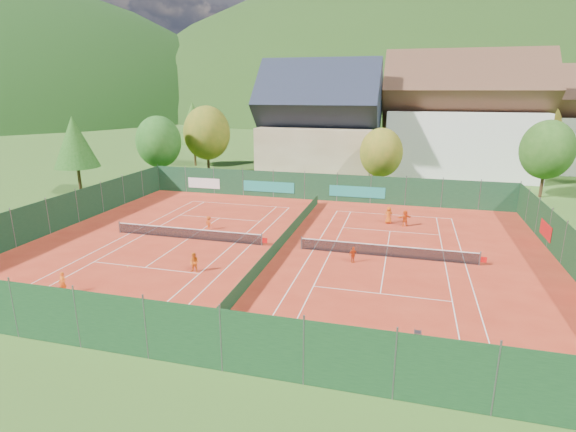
{
  "coord_description": "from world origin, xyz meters",
  "views": [
    {
      "loc": [
        8.99,
        -31.75,
        11.88
      ],
      "look_at": [
        0.0,
        2.0,
        2.0
      ],
      "focal_mm": 28.0,
      "sensor_mm": 36.0,
      "label": 1
    }
  ],
  "objects_px": {
    "hotel_block_b": "(555,126)",
    "player_left_far": "(209,223)",
    "player_left_near": "(63,283)",
    "hotel_block_a": "(462,123)",
    "player_right_near": "(353,255)",
    "player_right_far_a": "(389,215)",
    "player_right_far_b": "(405,218)",
    "player_left_mid": "(194,263)",
    "chalet": "(319,129)",
    "ball_hopper": "(418,335)"
  },
  "relations": [
    {
      "from": "chalet",
      "to": "hotel_block_b",
      "type": "xyz_separation_m",
      "value": [
        33.0,
        14.0,
        -0.01
      ]
    },
    {
      "from": "player_right_far_a",
      "to": "player_right_far_b",
      "type": "height_order",
      "value": "player_right_far_a"
    },
    {
      "from": "ball_hopper",
      "to": "player_left_near",
      "type": "bearing_deg",
      "value": 178.81
    },
    {
      "from": "hotel_block_a",
      "to": "player_left_far",
      "type": "distance_m",
      "value": 41.17
    },
    {
      "from": "player_left_far",
      "to": "player_right_far_a",
      "type": "bearing_deg",
      "value": -131.1
    },
    {
      "from": "chalet",
      "to": "hotel_block_b",
      "type": "bearing_deg",
      "value": 22.99
    },
    {
      "from": "player_right_far_b",
      "to": "player_left_near",
      "type": "bearing_deg",
      "value": 13.13
    },
    {
      "from": "player_left_far",
      "to": "player_right_far_a",
      "type": "distance_m",
      "value": 16.26
    },
    {
      "from": "ball_hopper",
      "to": "player_left_near",
      "type": "xyz_separation_m",
      "value": [
        -20.57,
        0.43,
        0.12
      ]
    },
    {
      "from": "player_right_far_a",
      "to": "ball_hopper",
      "type": "bearing_deg",
      "value": 80.71
    },
    {
      "from": "hotel_block_a",
      "to": "player_left_mid",
      "type": "bearing_deg",
      "value": -115.68
    },
    {
      "from": "player_left_mid",
      "to": "hotel_block_b",
      "type": "bearing_deg",
      "value": 57.7
    },
    {
      "from": "chalet",
      "to": "ball_hopper",
      "type": "relative_size",
      "value": 20.25
    },
    {
      "from": "hotel_block_a",
      "to": "player_left_far",
      "type": "xyz_separation_m",
      "value": [
        -23.39,
        -33.2,
        -6.77
      ]
    },
    {
      "from": "player_left_mid",
      "to": "player_right_far_a",
      "type": "bearing_deg",
      "value": 53.42
    },
    {
      "from": "hotel_block_b",
      "to": "player_left_far",
      "type": "xyz_separation_m",
      "value": [
        -37.39,
        -41.2,
        -6.01
      ]
    },
    {
      "from": "player_left_far",
      "to": "player_right_near",
      "type": "bearing_deg",
      "value": -171.82
    },
    {
      "from": "player_right_far_b",
      "to": "player_right_near",
      "type": "bearing_deg",
      "value": 39.48
    },
    {
      "from": "player_left_mid",
      "to": "player_right_near",
      "type": "xyz_separation_m",
      "value": [
        10.06,
        4.51,
        -0.1
      ]
    },
    {
      "from": "player_right_far_a",
      "to": "hotel_block_a",
      "type": "bearing_deg",
      "value": -122.79
    },
    {
      "from": "hotel_block_b",
      "to": "player_right_far_b",
      "type": "height_order",
      "value": "hotel_block_b"
    },
    {
      "from": "player_left_near",
      "to": "player_left_mid",
      "type": "bearing_deg",
      "value": 37.25
    },
    {
      "from": "player_left_mid",
      "to": "player_right_far_a",
      "type": "xyz_separation_m",
      "value": [
        12.02,
        15.06,
        0.1
      ]
    },
    {
      "from": "player_left_mid",
      "to": "player_left_far",
      "type": "relative_size",
      "value": 1.13
    },
    {
      "from": "hotel_block_b",
      "to": "player_left_near",
      "type": "bearing_deg",
      "value": -126.25
    },
    {
      "from": "hotel_block_a",
      "to": "ball_hopper",
      "type": "xyz_separation_m",
      "value": [
        -5.93,
        -47.66,
        -6.83
      ]
    },
    {
      "from": "hotel_block_b",
      "to": "player_right_far_a",
      "type": "distance_m",
      "value": 42.05
    },
    {
      "from": "player_left_near",
      "to": "chalet",
      "type": "bearing_deg",
      "value": 78.06
    },
    {
      "from": "hotel_block_a",
      "to": "player_right_near",
      "type": "xyz_separation_m",
      "value": [
        -10.24,
        -37.73,
        -6.79
      ]
    },
    {
      "from": "player_left_far",
      "to": "player_left_near",
      "type": "bearing_deg",
      "value": 104.69
    },
    {
      "from": "hotel_block_b",
      "to": "player_left_near",
      "type": "distance_m",
      "value": 68.75
    },
    {
      "from": "player_right_far_a",
      "to": "player_left_mid",
      "type": "bearing_deg",
      "value": 35.54
    },
    {
      "from": "ball_hopper",
      "to": "chalet",
      "type": "bearing_deg",
      "value": 107.42
    },
    {
      "from": "chalet",
      "to": "player_right_far_b",
      "type": "distance_m",
      "value": 25.6
    },
    {
      "from": "hotel_block_a",
      "to": "player_left_near",
      "type": "height_order",
      "value": "hotel_block_a"
    },
    {
      "from": "ball_hopper",
      "to": "player_right_far_a",
      "type": "bearing_deg",
      "value": 96.56
    },
    {
      "from": "hotel_block_a",
      "to": "player_left_near",
      "type": "xyz_separation_m",
      "value": [
        -26.5,
        -47.23,
        -6.71
      ]
    },
    {
      "from": "hotel_block_a",
      "to": "player_right_far_b",
      "type": "xyz_separation_m",
      "value": [
        -6.82,
        -27.73,
        -6.64
      ]
    },
    {
      "from": "hotel_block_b",
      "to": "player_left_mid",
      "type": "height_order",
      "value": "hotel_block_b"
    },
    {
      "from": "chalet",
      "to": "player_left_far",
      "type": "bearing_deg",
      "value": -99.16
    },
    {
      "from": "hotel_block_b",
      "to": "player_right_near",
      "type": "relative_size",
      "value": 14.59
    },
    {
      "from": "player_left_near",
      "to": "player_left_far",
      "type": "relative_size",
      "value": 1.1
    },
    {
      "from": "player_left_near",
      "to": "player_right_near",
      "type": "height_order",
      "value": "player_left_near"
    },
    {
      "from": "chalet",
      "to": "hotel_block_a",
      "type": "bearing_deg",
      "value": 17.53
    },
    {
      "from": "ball_hopper",
      "to": "player_left_far",
      "type": "bearing_deg",
      "value": 140.37
    },
    {
      "from": "player_left_near",
      "to": "player_right_near",
      "type": "xyz_separation_m",
      "value": [
        16.26,
        9.51,
        -0.08
      ]
    },
    {
      "from": "player_right_far_b",
      "to": "hotel_block_a",
      "type": "bearing_deg",
      "value": -135.42
    },
    {
      "from": "ball_hopper",
      "to": "hotel_block_b",
      "type": "bearing_deg",
      "value": 70.3
    },
    {
      "from": "hotel_block_b",
      "to": "player_left_far",
      "type": "bearing_deg",
      "value": -132.22
    },
    {
      "from": "player_left_mid",
      "to": "player_left_far",
      "type": "xyz_separation_m",
      "value": [
        -3.08,
        9.04,
        -0.08
      ]
    }
  ]
}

